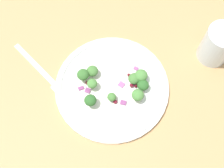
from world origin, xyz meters
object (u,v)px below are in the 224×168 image
fork (42,72)px  plate (112,87)px  broccoli_floret_2 (143,85)px  water_glass (218,45)px  broccoli_floret_0 (92,71)px  broccoli_floret_1 (138,95)px

fork → plate: bearing=-98.3°
broccoli_floret_2 → water_glass: (11.30, -16.73, 1.88)cm
broccoli_floret_0 → fork: 12.83cm
broccoli_floret_0 → fork: size_ratio=0.18×
plate → broccoli_floret_1: bearing=-111.1°
broccoli_floret_1 → broccoli_floret_2: 2.87cm
plate → fork: size_ratio=1.73×
water_glass → broccoli_floret_2: bearing=124.0°
broccoli_floret_1 → fork: broccoli_floret_1 is taller
plate → broccoli_floret_1: size_ratio=9.50×
plate → broccoli_floret_1: (-2.33, -6.04, 2.44)cm
fork → water_glass: bearing=-77.5°
broccoli_floret_2 → fork: broccoli_floret_2 is taller
broccoli_floret_1 → broccoli_floret_0: bearing=65.8°
broccoli_floret_2 → plate: bearing=92.6°
broccoli_floret_1 → fork: 24.06cm
broccoli_floret_2 → water_glass: 20.28cm
broccoli_floret_2 → fork: 24.66cm
broccoli_floret_1 → fork: (4.85, 23.37, -3.05)cm
broccoli_floret_0 → broccoli_floret_2: size_ratio=1.01×
broccoli_floret_0 → broccoli_floret_1: 11.94cm
broccoli_floret_2 → fork: bearing=84.9°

